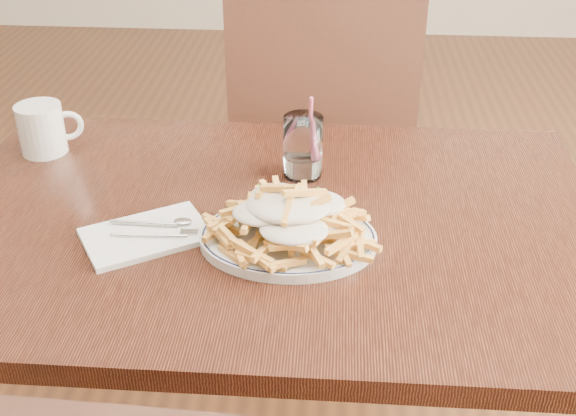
# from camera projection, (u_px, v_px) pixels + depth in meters

# --- Properties ---
(table) EXTENTS (1.20, 0.80, 0.75)m
(table) POSITION_uv_depth(u_px,v_px,m) (269.00, 252.00, 1.33)
(table) COLOR black
(table) RESTS_ON ground
(chair_far) EXTENTS (0.52, 0.52, 1.00)m
(chair_far) POSITION_uv_depth(u_px,v_px,m) (317.00, 148.00, 1.94)
(chair_far) COLOR black
(chair_far) RESTS_ON ground
(fries_plate) EXTENTS (0.36, 0.33, 0.02)m
(fries_plate) POSITION_uv_depth(u_px,v_px,m) (288.00, 239.00, 1.21)
(fries_plate) COLOR silver
(fries_plate) RESTS_ON table
(loaded_fries) EXTENTS (0.31, 0.27, 0.08)m
(loaded_fries) POSITION_uv_depth(u_px,v_px,m) (288.00, 212.00, 1.18)
(loaded_fries) COLOR gold
(loaded_fries) RESTS_ON fries_plate
(napkin) EXTENTS (0.24, 0.22, 0.01)m
(napkin) POSITION_uv_depth(u_px,v_px,m) (146.00, 235.00, 1.22)
(napkin) COLOR white
(napkin) RESTS_ON table
(cutlery) EXTENTS (0.17, 0.06, 0.01)m
(cutlery) POSITION_uv_depth(u_px,v_px,m) (146.00, 230.00, 1.22)
(cutlery) COLOR silver
(cutlery) RESTS_ON napkin
(water_glass) EXTENTS (0.08, 0.08, 0.17)m
(water_glass) POSITION_uv_depth(u_px,v_px,m) (303.00, 150.00, 1.39)
(water_glass) COLOR white
(water_glass) RESTS_ON table
(coffee_mug) EXTENTS (0.13, 0.09, 0.10)m
(coffee_mug) POSITION_uv_depth(u_px,v_px,m) (43.00, 129.00, 1.48)
(coffee_mug) COLOR silver
(coffee_mug) RESTS_ON table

